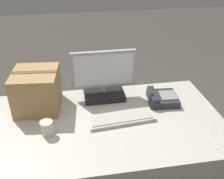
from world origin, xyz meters
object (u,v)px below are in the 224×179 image
(monitor, at_px, (104,80))
(cardboard_box, at_px, (37,90))
(desk_phone, at_px, (162,98))
(paper_cup_right, at_px, (47,128))
(keyboard, at_px, (121,118))
(spoon, at_px, (213,137))

(monitor, relative_size, cardboard_box, 1.37)
(desk_phone, distance_m, paper_cup_right, 0.86)
(desk_phone, height_order, paper_cup_right, paper_cup_right)
(keyboard, xyz_separation_m, paper_cup_right, (-0.48, -0.07, 0.03))
(keyboard, height_order, desk_phone, desk_phone)
(keyboard, distance_m, desk_phone, 0.38)
(cardboard_box, bearing_deg, monitor, 7.07)
(monitor, xyz_separation_m, keyboard, (0.07, -0.31, -0.13))
(paper_cup_right, bearing_deg, desk_phone, 16.34)
(keyboard, xyz_separation_m, cardboard_box, (-0.55, 0.25, 0.13))
(paper_cup_right, height_order, spoon, paper_cup_right)
(spoon, bearing_deg, monitor, 58.90)
(monitor, bearing_deg, paper_cup_right, -136.94)
(desk_phone, height_order, cardboard_box, cardboard_box)
(paper_cup_right, relative_size, cardboard_box, 0.28)
(monitor, xyz_separation_m, cardboard_box, (-0.48, -0.06, -0.01))
(keyboard, relative_size, desk_phone, 1.99)
(monitor, bearing_deg, keyboard, -77.07)
(keyboard, bearing_deg, monitor, 97.93)
(keyboard, height_order, spoon, keyboard)
(desk_phone, bearing_deg, keyboard, -148.11)
(desk_phone, bearing_deg, cardboard_box, 179.70)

